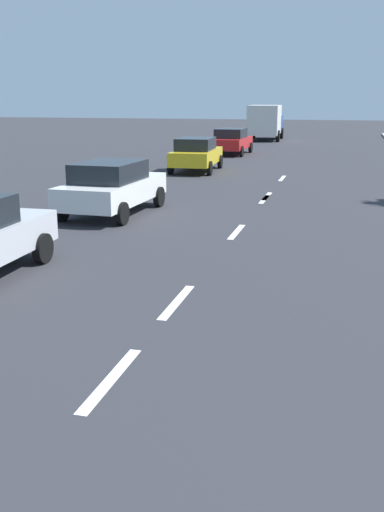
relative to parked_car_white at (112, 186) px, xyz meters
name	(u,v)px	position (x,y,z in m)	size (l,w,h in m)	color
ground_plane	(254,212)	(4.04, 1.43, -0.84)	(160.00, 160.00, 0.00)	#2D2D33
lane_stripe_2	(111,379)	(4.04, -10.11, -0.84)	(0.16, 1.80, 0.01)	white
lane_stripe_3	(177,302)	(4.04, -7.15, -0.84)	(0.16, 1.80, 0.01)	white
lane_stripe_4	(237,232)	(4.04, -1.51, -0.84)	(0.16, 1.80, 0.01)	white
lane_stripe_5	(264,199)	(4.04, 3.77, -0.84)	(0.16, 1.80, 0.01)	white
lane_stripe_6	(267,196)	(4.04, 4.42, -0.84)	(0.16, 1.80, 0.01)	white
lane_stripe_7	(282,178)	(4.04, 9.43, -0.84)	(0.16, 1.80, 0.01)	white
parked_car_white	(112,186)	(0.00, 0.00, 0.00)	(2.15, 4.43, 1.57)	white
parked_car_yellow	(196,153)	(-0.19, 10.97, 0.00)	(2.14, 4.35, 1.57)	gold
parked_car_red	(231,141)	(-0.23, 19.95, 0.00)	(2.10, 4.42, 1.57)	red
delivery_truck	(265,121)	(0.03, 33.29, 0.66)	(2.85, 6.32, 2.80)	#23478C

